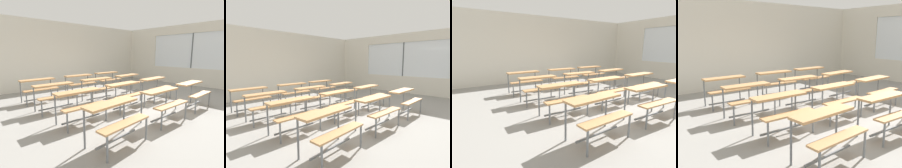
{
  "view_description": "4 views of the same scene",
  "coord_description": "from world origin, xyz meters",
  "views": [
    {
      "loc": [
        -3.8,
        -3.3,
        1.6
      ],
      "look_at": [
        -0.24,
        0.61,
        0.65
      ],
      "focal_mm": 28.0,
      "sensor_mm": 36.0,
      "label": 1
    },
    {
      "loc": [
        -3.8,
        -3.3,
        1.6
      ],
      "look_at": [
        0.45,
        0.77,
        0.83
      ],
      "focal_mm": 28.0,
      "sensor_mm": 36.0,
      "label": 2
    },
    {
      "loc": [
        -3.8,
        -3.3,
        1.6
      ],
      "look_at": [
        -0.9,
        1.32,
        0.43
      ],
      "focal_mm": 28.0,
      "sensor_mm": 36.0,
      "label": 3
    },
    {
      "loc": [
        -4.3,
        -3.56,
        1.85
      ],
      "look_at": [
        -0.66,
        1.21,
        0.64
      ],
      "focal_mm": 39.58,
      "sensor_mm": 36.0,
      "label": 4
    }
  ],
  "objects": [
    {
      "name": "desk_bench_r3c1",
      "position": [
        -0.19,
        2.51,
        0.56
      ],
      "size": [
        1.13,
        0.64,
        0.74
      ],
      "rotation": [
        0.0,
        0.0,
        -0.05
      ],
      "color": "tan",
      "rests_on": "ground"
    },
    {
      "name": "desk_bench_r1c2",
      "position": [
        1.27,
        0.05,
        0.56
      ],
      "size": [
        1.11,
        0.61,
        0.74
      ],
      "rotation": [
        0.0,
        0.0,
        0.02
      ],
      "color": "tan",
      "rests_on": "ground"
    },
    {
      "name": "desk_bench_r1c1",
      "position": [
        -0.24,
        0.04,
        0.56
      ],
      "size": [
        1.1,
        0.6,
        0.74
      ],
      "rotation": [
        0.0,
        0.0,
        -0.01
      ],
      "color": "tan",
      "rests_on": "ground"
    },
    {
      "name": "desk_bench_r1c0",
      "position": [
        -1.74,
        0.03,
        0.56
      ],
      "size": [
        1.11,
        0.61,
        0.74
      ],
      "rotation": [
        0.0,
        0.0,
        -0.02
      ],
      "color": "tan",
      "rests_on": "ground"
    },
    {
      "name": "desk_bench_r2c2",
      "position": [
        1.29,
        1.28,
        0.56
      ],
      "size": [
        1.13,
        0.64,
        0.74
      ],
      "rotation": [
        0.0,
        0.0,
        0.05
      ],
      "color": "tan",
      "rests_on": "ground"
    },
    {
      "name": "desk_bench_r0c0",
      "position": [
        -1.8,
        -1.2,
        0.56
      ],
      "size": [
        1.13,
        0.65,
        0.74
      ],
      "rotation": [
        0.0,
        0.0,
        0.05
      ],
      "color": "tan",
      "rests_on": "ground"
    },
    {
      "name": "desk_bench_r2c1",
      "position": [
        -0.24,
        1.28,
        0.56
      ],
      "size": [
        1.12,
        0.64,
        0.74
      ],
      "rotation": [
        0.0,
        0.0,
        -0.04
      ],
      "color": "tan",
      "rests_on": "ground"
    },
    {
      "name": "wall_back",
      "position": [
        0.0,
        4.5,
        1.5
      ],
      "size": [
        10.0,
        0.12,
        3.0
      ],
      "primitive_type": "cube",
      "color": "silver",
      "rests_on": "ground"
    },
    {
      "name": "desk_bench_r0c1",
      "position": [
        -0.22,
        -1.18,
        0.56
      ],
      "size": [
        1.12,
        0.63,
        0.74
      ],
      "rotation": [
        0.0,
        0.0,
        -0.04
      ],
      "color": "tan",
      "rests_on": "ground"
    },
    {
      "name": "desk_bench_r3c0",
      "position": [
        -1.78,
        2.49,
        0.56
      ],
      "size": [
        1.1,
        0.59,
        0.74
      ],
      "rotation": [
        0.0,
        0.0,
        0.0
      ],
      "color": "tan",
      "rests_on": "ground"
    },
    {
      "name": "ground",
      "position": [
        0.0,
        0.0,
        -0.03
      ],
      "size": [
        10.0,
        9.0,
        0.05
      ],
      "primitive_type": "cube",
      "color": "gray"
    },
    {
      "name": "desk_bench_r3c2",
      "position": [
        1.25,
        2.52,
        0.56
      ],
      "size": [
        1.11,
        0.61,
        0.74
      ],
      "rotation": [
        0.0,
        0.0,
        -0.02
      ],
      "color": "tan",
      "rests_on": "ground"
    },
    {
      "name": "desk_bench_r2c0",
      "position": [
        -1.78,
        1.26,
        0.56
      ],
      "size": [
        1.11,
        0.61,
        0.74
      ],
      "rotation": [
        0.0,
        0.0,
        -0.02
      ],
      "color": "tan",
      "rests_on": "ground"
    }
  ]
}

